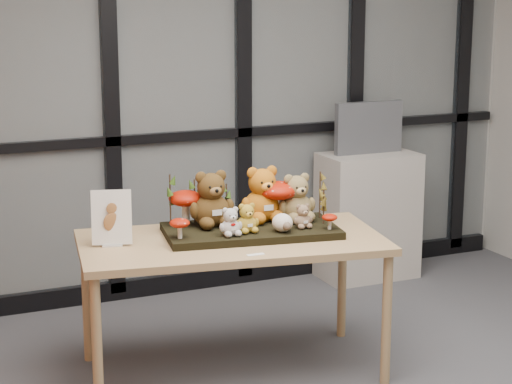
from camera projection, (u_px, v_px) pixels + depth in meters
name	position (u px, v px, depth m)	size (l,w,h in m)	color
room_shell	(381.00, 72.00, 3.67)	(5.00, 5.00, 5.00)	#B3B0A9
glass_partition	(179.00, 80.00, 5.93)	(4.90, 0.06, 2.78)	#2D383F
display_table	(232.00, 251.00, 4.80)	(1.67, 1.03, 0.73)	#A18957
diorama_tray	(251.00, 231.00, 4.86)	(0.90, 0.45, 0.04)	black
bear_pooh_yellow	(262.00, 191.00, 4.96)	(0.25, 0.23, 0.33)	#BF6713
bear_brown_medium	(211.00, 196.00, 4.85)	(0.25, 0.22, 0.33)	#4E3414
bear_tan_back	(296.00, 195.00, 4.97)	(0.21, 0.19, 0.28)	olive
bear_small_yellow	(247.00, 216.00, 4.74)	(0.13, 0.12, 0.17)	#B78F27
bear_white_bow	(230.00, 220.00, 4.68)	(0.12, 0.11, 0.16)	beige
bear_beige_small	(303.00, 215.00, 4.83)	(0.11, 0.10, 0.14)	#8B6A4E
plush_cream_hedgehog	(282.00, 222.00, 4.76)	(0.08, 0.07, 0.11)	white
mushroom_back_left	(186.00, 206.00, 4.90)	(0.18, 0.18, 0.20)	#9A1404
mushroom_back_right	(278.00, 199.00, 4.97)	(0.21, 0.21, 0.24)	#9A1404
mushroom_front_left	(180.00, 227.00, 4.63)	(0.10, 0.10, 0.11)	#9A1404
mushroom_front_right	(330.00, 221.00, 4.81)	(0.08, 0.08, 0.09)	#9A1404
sprig_green_far_left	(170.00, 201.00, 4.84)	(0.05, 0.05, 0.28)	#203C0D
sprig_green_mid_left	(195.00, 201.00, 4.92)	(0.05, 0.05, 0.24)	#203C0D
sprig_dry_far_right	(320.00, 195.00, 5.02)	(0.05, 0.05, 0.26)	brown
sprig_dry_mid_right	(324.00, 207.00, 4.91)	(0.05, 0.05, 0.19)	brown
sprig_green_centre	(227.00, 202.00, 4.98)	(0.05, 0.05, 0.20)	#203C0D
sign_holder	(112.00, 220.00, 4.62)	(0.20, 0.10, 0.29)	silver
label_card	(256.00, 255.00, 4.50)	(0.09, 0.03, 0.00)	white
cabinet	(368.00, 216.00, 6.45)	(0.66, 0.38, 0.88)	#B0A79D
monitor	(369.00, 128.00, 6.33)	(0.50, 0.05, 0.36)	#51545A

